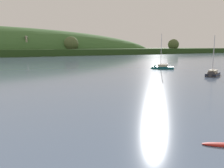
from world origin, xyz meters
TOP-DOWN VIEW (x-y plane):
  - dockside_crane at (27.55, 201.34)m, footprint 3.68×12.68m
  - sailboat_near_mooring at (41.66, 58.87)m, footprint 7.94×7.12m
  - sailboat_midwater_white at (39.15, 36.21)m, footprint 8.51×5.89m

SIDE VIEW (x-z plane):
  - sailboat_midwater_white at x=39.15m, z-range -5.80..6.37m
  - sailboat_near_mooring at x=41.66m, z-range -6.46..7.16m
  - dockside_crane at x=27.55m, z-range -0.38..15.97m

